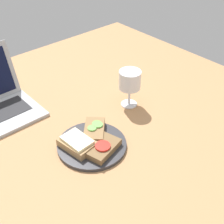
{
  "coord_description": "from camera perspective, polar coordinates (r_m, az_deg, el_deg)",
  "views": [
    {
      "loc": [
        -50.25,
        -61.35,
        70.67
      ],
      "look_at": [
        5.02,
        1.13,
        8.0
      ],
      "focal_mm": 50.0,
      "sensor_mm": 36.0,
      "label": 1
    }
  ],
  "objects": [
    {
      "name": "sandwich_with_tomato",
      "position": [
        0.95,
        -1.74,
        -6.54
      ],
      "size": [
        12.63,
        9.47,
        2.68
      ],
      "color": "brown",
      "rests_on": "plate"
    },
    {
      "name": "wooden_table",
      "position": [
        1.05,
        -1.65,
        -4.2
      ],
      "size": [
        140.0,
        140.0,
        3.0
      ],
      "primitive_type": "cube",
      "color": "#B27F51",
      "rests_on": "ground"
    },
    {
      "name": "plate",
      "position": [
        0.99,
        -3.7,
        -6.03
      ],
      "size": [
        21.85,
        21.85,
        1.17
      ],
      "primitive_type": "cylinder",
      "color": "#333338",
      "rests_on": "wooden_table"
    },
    {
      "name": "sandwich_with_cucumber",
      "position": [
        1.01,
        -3.1,
        -3.45
      ],
      "size": [
        12.19,
        12.35,
        3.04
      ],
      "color": "#937047",
      "rests_on": "plate"
    },
    {
      "name": "sandwich_with_cheese",
      "position": [
        0.96,
        -6.38,
        -5.68
      ],
      "size": [
        8.96,
        11.78,
        3.33
      ],
      "color": "#A88456",
      "rests_on": "plate"
    },
    {
      "name": "wine_glass",
      "position": [
        1.11,
        3.28,
        5.63
      ],
      "size": [
        7.89,
        7.89,
        14.04
      ],
      "color": "white",
      "rests_on": "wooden_table"
    }
  ]
}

